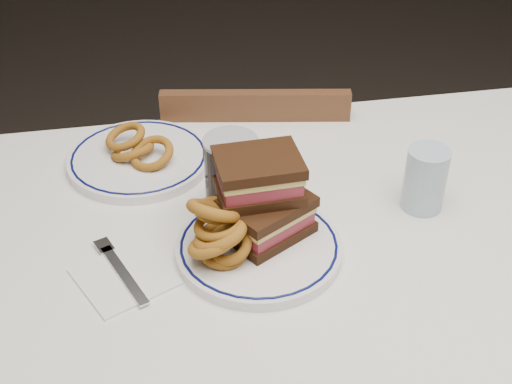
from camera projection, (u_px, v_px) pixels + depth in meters
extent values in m
cube|color=silver|center=(337.00, 250.00, 1.11)|extent=(1.26, 0.86, 0.03)
cylinder|color=#422615|center=(40.00, 313.00, 1.53)|extent=(0.06, 0.06, 0.71)
cylinder|color=#422615|center=(508.00, 253.00, 1.69)|extent=(0.06, 0.06, 0.71)
cube|color=silver|center=(279.00, 150.00, 1.51)|extent=(1.26, 0.01, 0.17)
cube|color=#422615|center=(255.00, 213.00, 1.77)|extent=(0.43, 0.43, 0.04)
cylinder|color=#422615|center=(311.00, 234.00, 2.02)|extent=(0.03, 0.03, 0.36)
cylinder|color=#422615|center=(320.00, 317.00, 1.76)|extent=(0.03, 0.03, 0.36)
cylinder|color=#422615|center=(198.00, 235.00, 2.01)|extent=(0.03, 0.03, 0.36)
cylinder|color=#422615|center=(191.00, 317.00, 1.75)|extent=(0.03, 0.03, 0.36)
cube|color=#422615|center=(255.00, 179.00, 1.50)|extent=(0.37, 0.09, 0.41)
cylinder|color=white|center=(259.00, 248.00, 1.08)|extent=(0.25, 0.25, 0.02)
torus|color=#090F49|center=(259.00, 244.00, 1.08)|extent=(0.24, 0.24, 0.00)
cube|color=black|center=(267.00, 228.00, 1.09)|extent=(0.16, 0.15, 0.02)
cube|color=maroon|center=(267.00, 219.00, 1.08)|extent=(0.15, 0.14, 0.02)
cube|color=#DBC661|center=(267.00, 211.00, 1.07)|extent=(0.15, 0.14, 0.01)
cube|color=black|center=(267.00, 203.00, 1.07)|extent=(0.16, 0.15, 0.02)
cube|color=black|center=(258.00, 189.00, 1.07)|extent=(0.13, 0.10, 0.02)
cube|color=maroon|center=(258.00, 179.00, 1.06)|extent=(0.12, 0.10, 0.02)
cube|color=#DBC661|center=(258.00, 170.00, 1.05)|extent=(0.12, 0.10, 0.01)
cube|color=black|center=(258.00, 162.00, 1.04)|extent=(0.13, 0.10, 0.02)
torus|color=brown|center=(224.00, 246.00, 1.06)|extent=(0.09, 0.08, 0.06)
torus|color=brown|center=(223.00, 245.00, 1.04)|extent=(0.09, 0.08, 0.06)
torus|color=brown|center=(229.00, 244.00, 1.03)|extent=(0.08, 0.07, 0.06)
torus|color=brown|center=(213.00, 243.00, 1.02)|extent=(0.08, 0.08, 0.06)
torus|color=brown|center=(220.00, 235.00, 1.03)|extent=(0.09, 0.09, 0.07)
torus|color=brown|center=(220.00, 224.00, 1.04)|extent=(0.08, 0.08, 0.04)
torus|color=brown|center=(218.00, 210.00, 1.05)|extent=(0.07, 0.07, 0.03)
torus|color=brown|center=(213.00, 211.00, 1.03)|extent=(0.09, 0.08, 0.08)
cylinder|color=silver|center=(223.00, 213.00, 1.12)|extent=(0.05, 0.05, 0.03)
cylinder|color=maroon|center=(223.00, 208.00, 1.11)|extent=(0.04, 0.04, 0.01)
cylinder|color=black|center=(231.00, 179.00, 1.12)|extent=(0.08, 0.08, 0.14)
cylinder|color=#90959D|center=(230.00, 141.00, 1.08)|extent=(0.09, 0.09, 0.01)
torus|color=#90959D|center=(257.00, 167.00, 1.14)|extent=(0.07, 0.04, 0.07)
cylinder|color=#9EBBCC|center=(425.00, 179.00, 1.15)|extent=(0.07, 0.07, 0.11)
cylinder|color=white|center=(139.00, 160.00, 1.28)|extent=(0.25, 0.25, 0.02)
torus|color=#090F49|center=(139.00, 156.00, 1.28)|extent=(0.24, 0.24, 0.00)
torus|color=brown|center=(133.00, 151.00, 1.27)|extent=(0.09, 0.08, 0.06)
torus|color=brown|center=(152.00, 153.00, 1.25)|extent=(0.09, 0.08, 0.05)
torus|color=brown|center=(125.00, 137.00, 1.28)|extent=(0.08, 0.08, 0.04)
cube|color=white|center=(125.00, 277.00, 1.04)|extent=(0.17, 0.17, 0.00)
cube|color=silver|center=(124.00, 275.00, 1.04)|extent=(0.07, 0.14, 0.00)
cube|color=silver|center=(104.00, 246.00, 1.09)|extent=(0.03, 0.04, 0.00)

